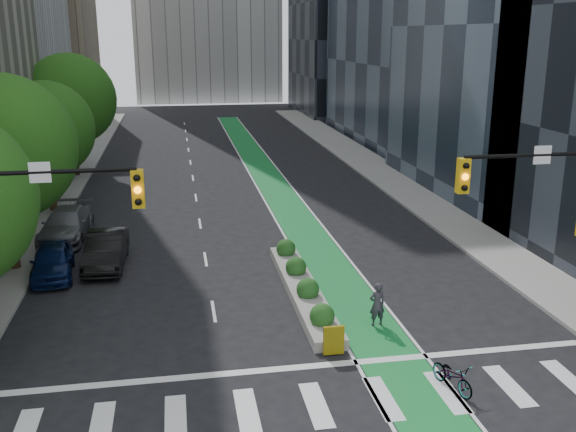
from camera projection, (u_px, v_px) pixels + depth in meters
name	position (u px, v px, depth m)	size (l,w,h in m)	color
ground	(309.00, 387.00, 19.40)	(160.00, 160.00, 0.00)	black
sidewalk_left	(49.00, 199.00, 41.08)	(3.60, 90.00, 0.15)	gray
sidewalk_right	(400.00, 184.00, 45.03)	(3.60, 90.00, 0.15)	gray
bike_lane_paint	(266.00, 175.00, 48.31)	(2.20, 70.00, 0.01)	#167B33
building_tan_far	(27.00, 9.00, 74.97)	(14.00, 16.00, 26.00)	tan
building_dark_end	(353.00, 4.00, 83.29)	(14.00, 18.00, 28.00)	black
tree_mid	(1.00, 148.00, 27.39)	(6.40, 6.40, 8.78)	black
tree_midfar	(46.00, 130.00, 37.03)	(5.60, 5.60, 7.76)	black
tree_far	(70.00, 99.00, 46.29)	(6.60, 6.60, 9.00)	black
median_planter	(303.00, 286.00, 26.17)	(1.20, 10.26, 1.10)	gray
bicycle	(453.00, 376.00, 19.16)	(0.60, 1.73, 0.91)	gray
cyclist	(377.00, 304.00, 23.26)	(0.61, 0.40, 1.67)	#342F38
parked_car_left_near	(52.00, 261.00, 28.02)	(1.71, 4.25, 1.45)	#0B1A46
parked_car_left_mid	(106.00, 250.00, 29.28)	(1.66, 4.75, 1.57)	black
parked_car_left_far	(66.00, 224.00, 33.15)	(2.19, 5.38, 1.56)	#595B5E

